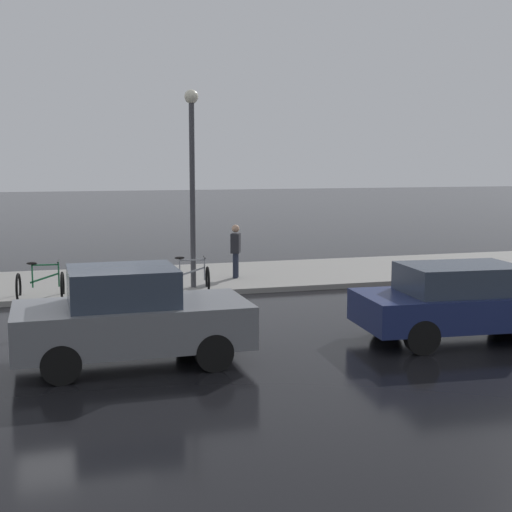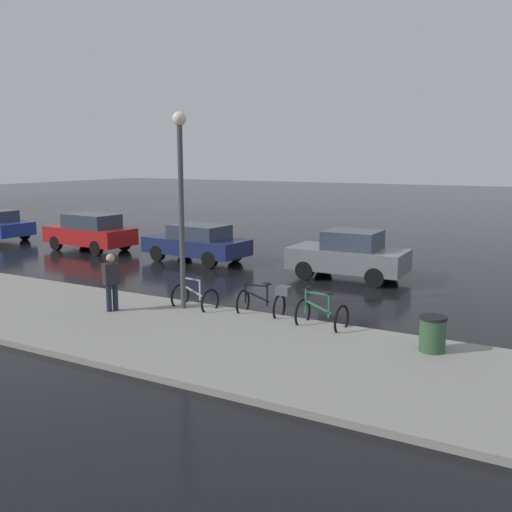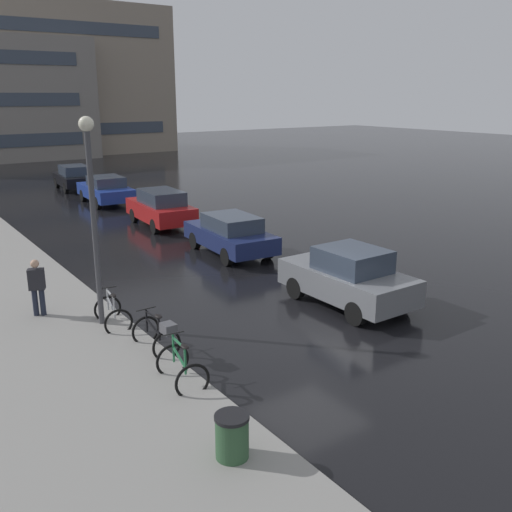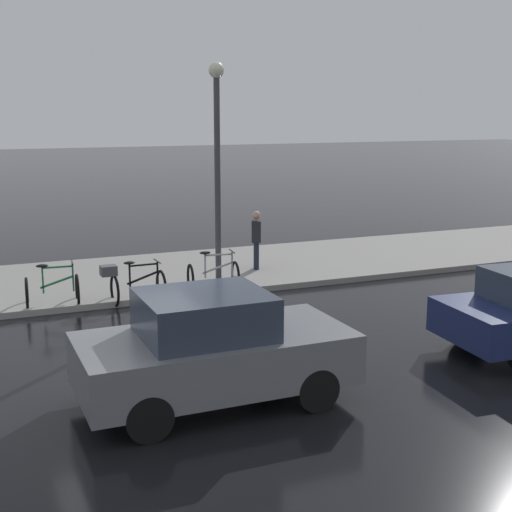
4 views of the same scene
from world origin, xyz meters
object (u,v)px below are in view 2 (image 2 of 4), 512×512
(bicycle_second, at_px, (266,301))
(car_red, at_px, (90,232))
(pedestrian, at_px, (111,281))
(streetlamp, at_px, (181,189))
(trash_bin, at_px, (432,337))
(bicycle_nearest, at_px, (322,315))
(car_grey, at_px, (349,255))
(bicycle_third, at_px, (195,298))
(car_navy, at_px, (197,243))

(bicycle_second, bearing_deg, car_red, 64.05)
(car_red, relative_size, pedestrian, 2.61)
(streetlamp, relative_size, trash_bin, 5.94)
(bicycle_nearest, height_order, bicycle_second, bicycle_nearest)
(bicycle_second, height_order, car_red, car_red)
(bicycle_nearest, xyz_separation_m, pedestrian, (-1.41, 5.35, 0.53))
(car_grey, bearing_deg, bicycle_nearest, -165.79)
(bicycle_nearest, xyz_separation_m, streetlamp, (-0.26, 3.89, 2.92))
(car_grey, distance_m, streetlamp, 7.18)
(bicycle_nearest, bearing_deg, car_red, 65.87)
(car_grey, relative_size, streetlamp, 0.75)
(bicycle_third, distance_m, trash_bin, 6.40)
(car_grey, distance_m, trash_bin, 7.82)
(bicycle_third, bearing_deg, bicycle_second, -81.15)
(car_grey, bearing_deg, car_red, 89.55)
(bicycle_second, relative_size, pedestrian, 0.83)
(bicycle_second, xyz_separation_m, car_red, (5.86, 12.05, 0.34))
(car_navy, bearing_deg, trash_bin, -122.23)
(bicycle_nearest, xyz_separation_m, trash_bin, (-0.52, -2.71, 0.04))
(bicycle_second, distance_m, car_navy, 8.66)
(car_navy, distance_m, car_red, 5.74)
(car_navy, height_order, pedestrian, pedestrian)
(car_navy, xyz_separation_m, streetlamp, (-6.47, -4.08, 2.57))
(car_red, xyz_separation_m, pedestrian, (-7.55, -8.36, 0.10))
(bicycle_nearest, relative_size, car_red, 0.27)
(car_navy, bearing_deg, pedestrian, -161.04)
(bicycle_third, height_order, car_navy, car_navy)
(bicycle_second, xyz_separation_m, trash_bin, (-0.80, -4.36, -0.05))
(car_navy, distance_m, pedestrian, 8.05)
(car_navy, bearing_deg, car_grey, -91.43)
(streetlamp, bearing_deg, bicycle_nearest, -86.15)
(car_red, bearing_deg, bicycle_second, -115.95)
(car_grey, distance_m, pedestrian, 8.37)
(bicycle_nearest, bearing_deg, streetlamp, 93.85)
(car_grey, relative_size, pedestrian, 2.38)
(car_red, distance_m, trash_bin, 17.72)
(bicycle_third, relative_size, trash_bin, 1.37)
(bicycle_third, bearing_deg, car_navy, 34.49)
(car_red, bearing_deg, bicycle_nearest, -114.13)
(car_red, height_order, trash_bin, car_red)
(pedestrian, relative_size, trash_bin, 1.87)
(pedestrian, bearing_deg, car_grey, -27.11)
(bicycle_second, height_order, streetlamp, streetlamp)
(bicycle_second, distance_m, pedestrian, 4.08)
(bicycle_second, height_order, car_grey, car_grey)
(trash_bin, bearing_deg, car_red, 67.91)
(car_grey, height_order, car_navy, car_grey)
(car_navy, relative_size, pedestrian, 2.63)
(bicycle_second, bearing_deg, car_grey, -1.27)
(bicycle_nearest, xyz_separation_m, bicycle_second, (0.28, 1.66, 0.09))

